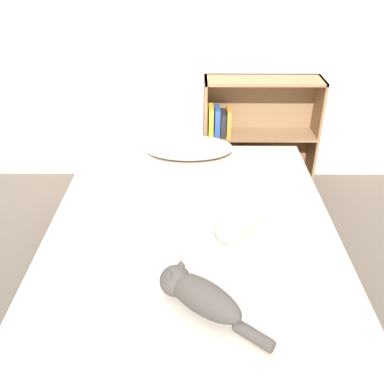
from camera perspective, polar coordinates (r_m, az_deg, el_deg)
The scene contains 7 objects.
ground_plane at distance 2.56m, azimuth -0.02°, elevation -12.03°, with size 8.00×8.00×0.00m, color brown.
wall_back at distance 3.25m, azimuth 0.14°, elevation 22.36°, with size 8.00×0.06×2.50m.
bed at distance 2.42m, azimuth -0.02°, elevation -8.34°, with size 1.55×1.96×0.44m.
pillow at distance 2.94m, azimuth -0.43°, elevation 5.92°, with size 0.60×0.32×0.12m.
cat_light at distance 2.24m, azimuth 6.84°, elevation -3.02°, with size 0.42×0.57×0.16m.
cat_dark at distance 1.79m, azimuth 0.80°, elevation -13.50°, with size 0.45×0.39×0.16m.
bookshelf at distance 3.38m, azimuth 8.34°, elevation 8.11°, with size 0.86×0.26×0.86m.
Camera 1 is at (0.01, -1.86, 1.77)m, focal length 40.00 mm.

